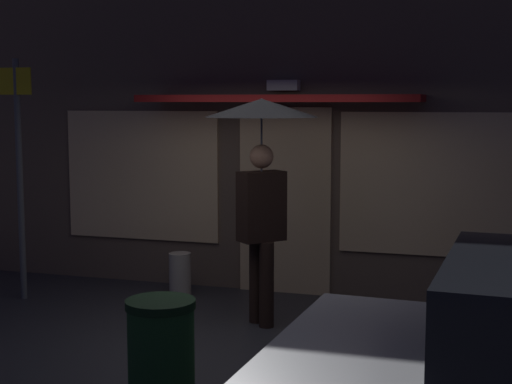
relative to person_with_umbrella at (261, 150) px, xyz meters
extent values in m
plane|color=#2D2D33|center=(-0.11, -0.84, -1.78)|extent=(18.00, 18.00, 0.00)
cube|color=brown|center=(-0.11, 1.51, 0.51)|extent=(10.16, 0.30, 4.59)
cube|color=#F9D199|center=(-0.11, 1.34, -0.68)|extent=(1.10, 0.04, 2.20)
cube|color=#F9D199|center=(-1.96, 1.34, -0.43)|extent=(2.02, 0.04, 1.60)
cube|color=#F9D199|center=(1.55, 1.34, -0.43)|extent=(2.02, 0.04, 1.60)
cube|color=white|center=(-0.11, 1.26, 0.67)|extent=(0.36, 0.16, 0.12)
cube|color=maroon|center=(-0.11, 1.01, 0.52)|extent=(3.20, 0.70, 0.08)
cylinder|color=black|center=(0.07, -0.07, -1.35)|extent=(0.15, 0.15, 0.87)
cylinder|color=black|center=(-0.07, 0.07, -1.35)|extent=(0.15, 0.15, 0.87)
cube|color=black|center=(0.00, 0.00, -0.56)|extent=(0.49, 0.50, 0.70)
cube|color=silver|center=(-0.10, -0.09, -0.56)|extent=(0.11, 0.12, 0.56)
cube|color=#B28C19|center=(-0.10, -0.09, -0.58)|extent=(0.05, 0.05, 0.45)
sphere|color=tan|center=(0.00, 0.00, -0.06)|extent=(0.24, 0.24, 0.24)
cylinder|color=slate|center=(0.00, 0.00, -0.01)|extent=(0.02, 0.02, 1.04)
cone|color=black|center=(0.00, 0.00, 0.42)|extent=(1.13, 1.13, 0.18)
cylinder|color=#595B60|center=(-2.92, 0.18, -0.41)|extent=(0.07, 0.07, 2.74)
cube|color=gold|center=(-2.92, 0.16, 0.71)|extent=(0.40, 0.02, 0.30)
cylinder|color=#B2A899|center=(-1.22, 0.78, -1.53)|extent=(0.26, 0.26, 0.52)
cylinder|color=#1E4C23|center=(0.04, -2.55, -1.36)|extent=(0.47, 0.47, 0.85)
cylinder|color=black|center=(0.04, -2.55, -0.91)|extent=(0.49, 0.49, 0.06)
camera|label=1|loc=(2.19, -7.28, 0.49)|focal=53.63mm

